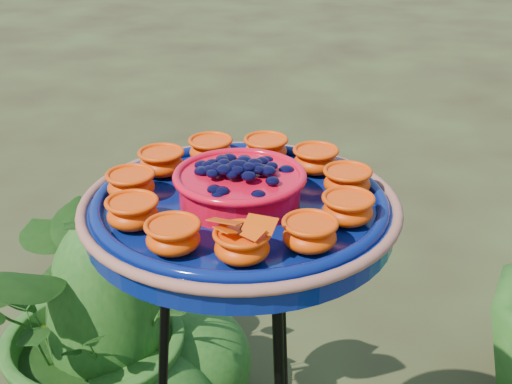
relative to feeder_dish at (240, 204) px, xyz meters
The scene contains 2 objects.
feeder_dish is the anchor object (origin of this frame).
shrub_back_left 0.85m from the feeder_dish, 134.88° to the left, with size 0.70×0.61×0.78m, color #1C4B14.
Camera 1 is at (0.19, -0.92, 1.43)m, focal length 50.00 mm.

